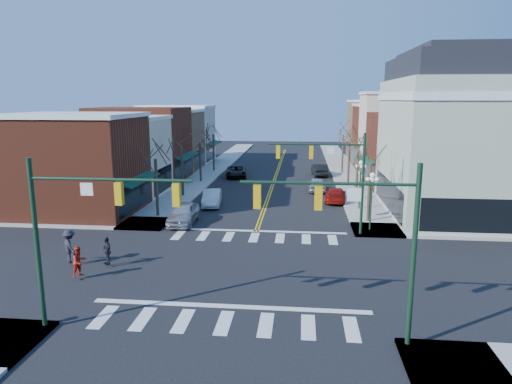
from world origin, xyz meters
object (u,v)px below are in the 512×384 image
(victorian_corner, at_px, (468,134))
(car_left_far, at_px, (236,171))
(pedestrian_dark_b, at_px, (70,246))
(pedestrian_red_b, at_px, (79,262))
(car_left_mid, at_px, (212,198))
(pedestrian_dark_a, at_px, (107,251))
(car_right_far, at_px, (320,170))
(car_right_near, at_px, (335,195))
(car_right_mid, at_px, (317,184))
(car_left_near, at_px, (183,213))
(lamppost_corner, at_px, (372,192))
(lamppost_midblock, at_px, (360,176))

(victorian_corner, relative_size, car_left_far, 2.79)
(pedestrian_dark_b, bearing_deg, car_left_far, -57.06)
(pedestrian_red_b, bearing_deg, car_left_mid, 15.55)
(pedestrian_dark_a, bearing_deg, victorian_corner, 76.33)
(pedestrian_dark_b, bearing_deg, car_right_far, -72.55)
(car_right_near, xyz_separation_m, pedestrian_dark_a, (-14.17, -18.40, 0.30))
(car_left_mid, bearing_deg, car_right_mid, 31.60)
(car_right_near, height_order, pedestrian_dark_b, pedestrian_dark_b)
(car_left_near, height_order, pedestrian_dark_a, pedestrian_dark_a)
(lamppost_corner, xyz_separation_m, car_right_far, (-2.77, 24.40, -2.20))
(car_left_mid, distance_m, car_right_mid, 12.20)
(pedestrian_dark_a, bearing_deg, car_left_near, 123.37)
(car_right_near, bearing_deg, pedestrian_red_b, 60.22)
(car_right_far, xyz_separation_m, pedestrian_dark_a, (-13.21, -33.12, 0.20))
(lamppost_midblock, distance_m, car_right_mid, 8.94)
(victorian_corner, distance_m, car_right_far, 22.26)
(car_right_far, height_order, pedestrian_red_b, pedestrian_red_b)
(car_right_far, bearing_deg, car_left_far, 5.32)
(pedestrian_dark_b, bearing_deg, lamppost_corner, -111.97)
(car_right_far, bearing_deg, car_left_near, 58.60)
(pedestrian_red_b, distance_m, pedestrian_dark_a, 2.05)
(lamppost_corner, height_order, car_left_mid, lamppost_corner)
(car_left_near, relative_size, car_right_far, 1.01)
(car_left_near, relative_size, pedestrian_dark_a, 2.91)
(lamppost_corner, relative_size, car_right_near, 0.94)
(lamppost_midblock, xyz_separation_m, car_left_mid, (-13.00, 0.43, -2.24))
(car_left_mid, relative_size, pedestrian_dark_a, 2.69)
(lamppost_corner, xyz_separation_m, car_left_near, (-14.00, 0.78, -2.16))
(car_right_far, relative_size, pedestrian_red_b, 2.80)
(pedestrian_dark_a, bearing_deg, car_left_mid, 124.35)
(car_left_far, bearing_deg, lamppost_corner, -67.33)
(lamppost_midblock, relative_size, car_right_far, 0.93)
(lamppost_corner, height_order, pedestrian_dark_b, lamppost_corner)
(car_right_near, distance_m, car_right_far, 14.75)
(pedestrian_dark_b, bearing_deg, victorian_corner, -108.52)
(car_right_far, bearing_deg, pedestrian_red_b, 62.40)
(car_left_near, xyz_separation_m, pedestrian_red_b, (-2.67, -11.43, 0.18))
(lamppost_corner, relative_size, car_right_far, 0.93)
(car_right_mid, relative_size, pedestrian_red_b, 2.56)
(lamppost_corner, relative_size, pedestrian_dark_b, 2.20)
(pedestrian_red_b, xyz_separation_m, pedestrian_dark_a, (0.70, 1.93, -0.02))
(car_right_near, distance_m, pedestrian_red_b, 25.20)
(car_right_near, relative_size, pedestrian_dark_a, 2.83)
(car_right_mid, height_order, pedestrian_red_b, pedestrian_red_b)
(lamppost_corner, height_order, car_right_mid, lamppost_corner)
(car_right_near, distance_m, car_right_mid, 5.04)
(car_right_far, height_order, pedestrian_dark_b, pedestrian_dark_b)
(car_left_far, relative_size, car_right_far, 1.10)
(pedestrian_red_b, bearing_deg, car_left_near, 14.19)
(car_left_near, bearing_deg, victorian_corner, 11.91)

